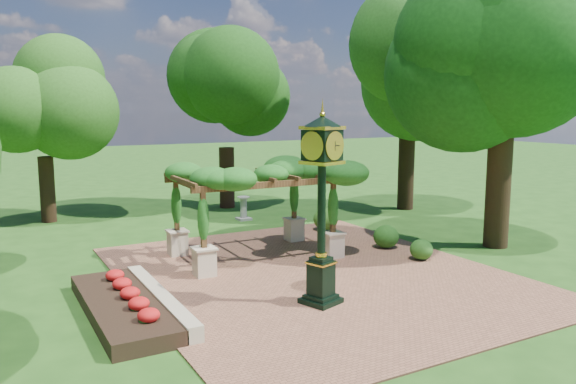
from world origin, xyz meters
TOP-DOWN VIEW (x-y plane):
  - ground at (0.00, 0.00)m, footprint 120.00×120.00m
  - brick_plaza at (0.00, 1.00)m, footprint 10.00×12.00m
  - border_wall at (-4.60, 0.50)m, footprint 0.35×5.00m
  - flower_bed at (-5.50, 0.50)m, footprint 1.50×5.00m
  - pedestal_clock at (-1.12, -1.17)m, footprint 1.15×1.15m
  - pergola at (-0.63, 3.57)m, footprint 5.01×3.21m
  - sundial at (1.57, 9.22)m, footprint 0.58×0.58m
  - shrub_front at (3.71, 0.63)m, footprint 0.88×0.88m
  - shrub_mid at (3.72, 2.36)m, footprint 1.05×1.05m
  - shrub_back at (3.45, 5.71)m, footprint 1.23×1.23m
  - tree_west_far at (-5.72, 12.85)m, footprint 4.13×4.13m
  - tree_north at (2.18, 12.42)m, footprint 4.79×4.79m
  - tree_east_far at (9.38, 7.97)m, footprint 5.56×5.56m
  - tree_east_near at (7.23, 0.81)m, footprint 5.60×5.60m

SIDE VIEW (x-z plane):
  - ground at x=0.00m, z-range 0.00..0.00m
  - brick_plaza at x=0.00m, z-range 0.00..0.04m
  - flower_bed at x=-5.50m, z-range 0.00..0.36m
  - border_wall at x=-4.60m, z-range 0.00..0.40m
  - shrub_front at x=3.71m, z-range 0.04..0.68m
  - shrub_mid at x=3.72m, z-range 0.04..0.82m
  - sundial at x=1.57m, z-range -0.06..0.95m
  - shrub_back at x=3.45m, z-range 0.04..0.90m
  - pergola at x=-0.63m, z-range 1.01..4.12m
  - pedestal_clock at x=-1.12m, z-range 0.45..5.06m
  - tree_west_far at x=-5.72m, z-range 1.32..8.40m
  - tree_north at x=2.18m, z-range 1.39..8.80m
  - tree_east_far at x=9.38m, z-range 1.89..11.96m
  - tree_east_near at x=7.23m, z-range 1.91..12.14m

